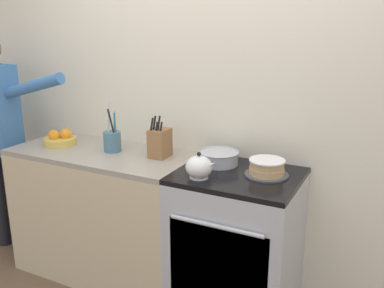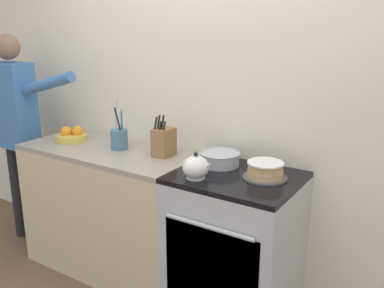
% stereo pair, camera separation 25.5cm
% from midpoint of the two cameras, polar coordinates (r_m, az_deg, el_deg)
% --- Properties ---
extents(wall_back, '(8.00, 0.04, 2.60)m').
position_cam_midpoint_polar(wall_back, '(2.81, 5.90, 6.12)').
color(wall_back, silver).
rests_on(wall_back, ground_plane).
extents(counter_cabinet, '(1.28, 0.59, 0.93)m').
position_cam_midpoint_polar(counter_cabinet, '(3.18, -8.32, -8.64)').
color(counter_cabinet, beige).
rests_on(counter_cabinet, ground_plane).
extents(stove_range, '(0.72, 0.63, 0.93)m').
position_cam_midpoint_polar(stove_range, '(2.69, 8.42, -13.48)').
color(stove_range, '#B7BABF').
rests_on(stove_range, ground_plane).
extents(layer_cake, '(0.25, 0.25, 0.10)m').
position_cam_midpoint_polar(layer_cake, '(2.47, 12.68, -3.54)').
color(layer_cake, '#4C4C51').
rests_on(layer_cake, stove_range).
extents(tea_kettle, '(0.19, 0.15, 0.15)m').
position_cam_midpoint_polar(tea_kettle, '(2.41, 3.57, -3.18)').
color(tea_kettle, white).
rests_on(tea_kettle, stove_range).
extents(mixing_bowl, '(0.25, 0.25, 0.08)m').
position_cam_midpoint_polar(mixing_bowl, '(2.64, 6.52, -1.98)').
color(mixing_bowl, '#B7BABF').
rests_on(mixing_bowl, stove_range).
extents(knife_block, '(0.11, 0.14, 0.27)m').
position_cam_midpoint_polar(knife_block, '(2.79, -1.21, 0.26)').
color(knife_block, olive).
rests_on(knife_block, counter_cabinet).
extents(utensil_crock, '(0.12, 0.12, 0.33)m').
position_cam_midpoint_polar(utensil_crock, '(2.97, -7.27, 0.73)').
color(utensil_crock, '#477084').
rests_on(utensil_crock, counter_cabinet).
extents(fruit_bowl, '(0.23, 0.23, 0.11)m').
position_cam_midpoint_polar(fruit_bowl, '(3.25, -13.60, 1.05)').
color(fruit_bowl, gold).
rests_on(fruit_bowl, counter_cabinet).
extents(person_baker, '(0.94, 0.20, 1.69)m').
position_cam_midpoint_polar(person_baker, '(3.61, -20.53, 2.77)').
color(person_baker, black).
rests_on(person_baker, ground_plane).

